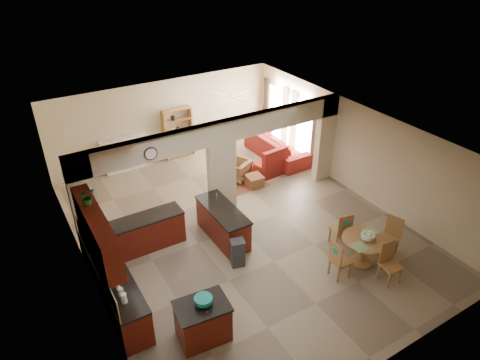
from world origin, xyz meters
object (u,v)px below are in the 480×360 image
kitchen_island (203,321)px  armchair (238,170)px  dining_table (364,247)px  sofa (277,147)px

kitchen_island → armchair: 6.34m
dining_table → sofa: sofa is taller
armchair → sofa: bearing=172.4°
sofa → armchair: 2.08m
kitchen_island → dining_table: 4.33m
sofa → armchair: bearing=106.1°
kitchen_island → dining_table: bearing=5.6°
dining_table → armchair: 5.09m
dining_table → armchair: bearing=95.7°
kitchen_island → sofa: bearing=50.1°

